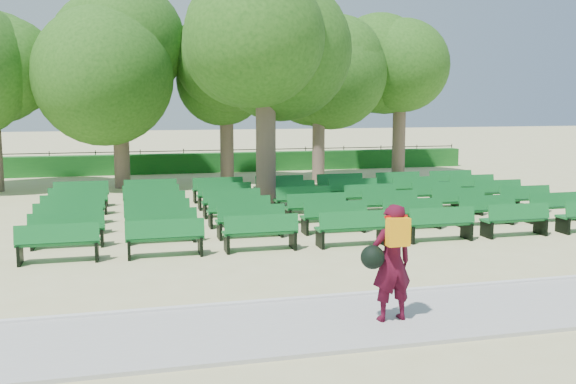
# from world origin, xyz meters

# --- Properties ---
(ground) EXTENTS (120.00, 120.00, 0.00)m
(ground) POSITION_xyz_m (0.00, 0.00, 0.00)
(ground) COLOR #C3BC81
(paving) EXTENTS (30.00, 2.20, 0.06)m
(paving) POSITION_xyz_m (0.00, -7.40, 0.03)
(paving) COLOR #ABABA6
(paving) RESTS_ON ground
(curb) EXTENTS (30.00, 0.12, 0.10)m
(curb) POSITION_xyz_m (0.00, -6.25, 0.05)
(curb) COLOR silver
(curb) RESTS_ON ground
(hedge) EXTENTS (26.00, 0.70, 0.90)m
(hedge) POSITION_xyz_m (0.00, 14.00, 0.45)
(hedge) COLOR #175A1B
(hedge) RESTS_ON ground
(fence) EXTENTS (26.00, 0.10, 1.02)m
(fence) POSITION_xyz_m (0.00, 14.40, 0.00)
(fence) COLOR black
(fence) RESTS_ON ground
(tree_line) EXTENTS (21.80, 6.80, 7.04)m
(tree_line) POSITION_xyz_m (0.00, 10.00, 0.00)
(tree_line) COLOR #2B5D19
(tree_line) RESTS_ON ground
(bench_array) EXTENTS (1.67, 0.54, 1.05)m
(bench_array) POSITION_xyz_m (1.35, 1.25, 0.09)
(bench_array) COLOR #116426
(bench_array) RESTS_ON ground
(tree_among) EXTENTS (4.58, 4.58, 6.61)m
(tree_among) POSITION_xyz_m (0.47, 2.89, 4.51)
(tree_among) COLOR brown
(tree_among) RESTS_ON ground
(person) EXTENTS (0.85, 0.52, 1.76)m
(person) POSITION_xyz_m (0.06, -7.56, 0.97)
(person) COLOR #3F0919
(person) RESTS_ON ground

